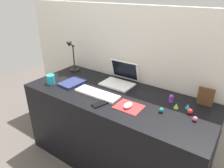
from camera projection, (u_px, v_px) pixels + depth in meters
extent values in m
plane|color=#59514C|center=(115.00, 158.00, 2.11)|extent=(6.00, 6.00, 0.00)
cube|color=silver|center=(136.00, 81.00, 2.09)|extent=(2.88, 0.05, 1.45)
cube|color=black|center=(115.00, 129.00, 1.96)|extent=(1.68, 0.68, 0.74)
cube|color=white|center=(117.00, 84.00, 1.97)|extent=(0.30, 0.21, 0.01)
cube|color=white|center=(125.00, 70.00, 2.03)|extent=(0.30, 0.07, 0.19)
cube|color=black|center=(124.00, 70.00, 2.02)|extent=(0.27, 0.05, 0.17)
cube|color=white|center=(97.00, 94.00, 1.79)|extent=(0.41, 0.13, 0.02)
cube|color=red|center=(129.00, 107.00, 1.61)|extent=(0.21, 0.17, 0.00)
ellipsoid|color=white|center=(128.00, 105.00, 1.59)|extent=(0.06, 0.10, 0.03)
cube|color=black|center=(100.00, 104.00, 1.64)|extent=(0.10, 0.14, 0.01)
cylinder|color=black|center=(75.00, 70.00, 2.32)|extent=(0.11, 0.11, 0.02)
cylinder|color=black|center=(74.00, 57.00, 2.26)|extent=(0.01, 0.01, 0.27)
cylinder|color=black|center=(71.00, 45.00, 2.17)|extent=(0.01, 0.09, 0.06)
cone|color=black|center=(69.00, 44.00, 2.15)|extent=(0.06, 0.06, 0.05)
cube|color=navy|center=(72.00, 83.00, 2.00)|extent=(0.18, 0.25, 0.02)
cube|color=brown|center=(206.00, 97.00, 1.61)|extent=(0.12, 0.02, 0.15)
cylinder|color=#28B7CC|center=(51.00, 79.00, 1.99)|extent=(0.08, 0.08, 0.09)
ellipsoid|color=pink|center=(195.00, 119.00, 1.43)|extent=(0.03, 0.03, 0.04)
ellipsoid|color=teal|center=(161.00, 110.00, 1.53)|extent=(0.03, 0.03, 0.04)
cone|color=#28B7CC|center=(188.00, 106.00, 1.58)|extent=(0.03, 0.03, 0.04)
cone|color=#8CDB33|center=(176.00, 106.00, 1.59)|extent=(0.04, 0.04, 0.04)
ellipsoid|color=red|center=(190.00, 111.00, 1.51)|extent=(0.04, 0.04, 0.04)
cylinder|color=purple|center=(171.00, 100.00, 1.67)|extent=(0.04, 0.04, 0.03)
sphere|color=purple|center=(171.00, 97.00, 1.66)|extent=(0.04, 0.04, 0.04)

